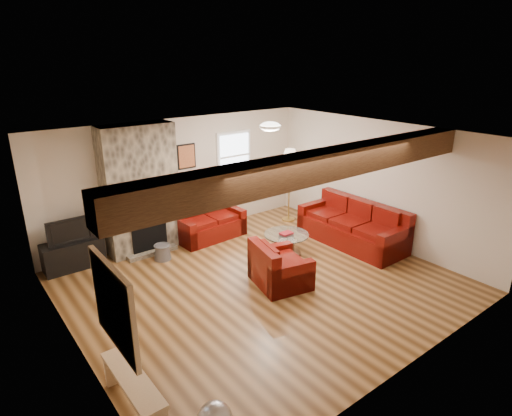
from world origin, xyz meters
The scene contains 17 objects.
room centered at (0.00, 0.00, 1.25)m, with size 8.00×8.00×8.00m.
oak_beam centered at (0.00, -1.25, 2.31)m, with size 6.00×0.36×0.38m, color black.
chimney_breast centered at (-1.00, 2.49, 1.22)m, with size 1.40×0.67×2.50m.
back_window centered at (1.35, 2.71, 1.55)m, with size 0.90×0.08×1.10m, color white, non-canonical shape.
hatch_window centered at (-2.96, -1.50, 1.45)m, with size 0.08×1.00×0.90m, color tan, non-canonical shape.
ceiling_dome centered at (0.90, 0.90, 2.44)m, with size 0.40×0.40×0.18m, color #F1E5CD, non-canonical shape.
artwork_back centered at (0.15, 2.71, 1.70)m, with size 0.42×0.06×0.52m, color black, non-canonical shape.
artwork_right centered at (2.96, 0.30, 1.75)m, with size 0.06×0.55×0.42m, color black, non-canonical shape.
sofa_three centered at (2.48, 0.16, 0.43)m, with size 2.24×0.94×0.87m, color #4C0A05, non-canonical shape.
loveseat centered at (0.33, 2.23, 0.38)m, with size 1.44×0.83×0.76m, color #4C0A05, non-canonical shape.
armchair_red centered at (0.24, -0.21, 0.37)m, with size 0.92×0.81×0.75m, color #4C0A05, non-canonical shape.
coffee_table centered at (1.08, 0.60, 0.21)m, with size 0.87×0.87×0.45m.
tv_cabinet centered at (-2.36, 2.53, 0.26)m, with size 1.05×0.42×0.52m, color black.
television centered at (-2.36, 2.53, 0.76)m, with size 0.81×0.11×0.46m, color black.
floor_lamp centered at (2.35, 1.95, 1.45)m, with size 0.44×0.44×1.70m.
pine_bench centered at (-2.83, -1.35, 0.22)m, with size 0.28×1.18×0.44m, color tan, non-canonical shape.
coal_bucket centered at (-0.93, 1.86, 0.15)m, with size 0.32×0.32×0.30m, color slate, non-canonical shape.
Camera 1 is at (-4.03, -5.06, 3.67)m, focal length 30.00 mm.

